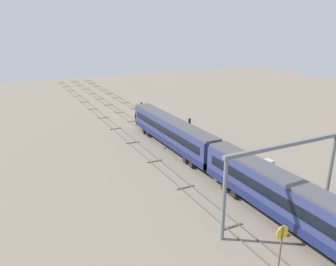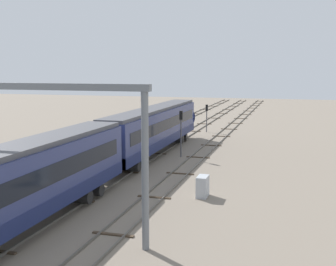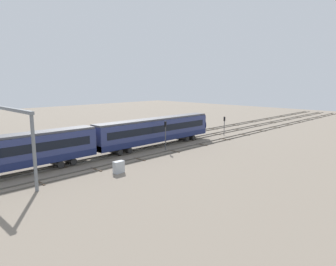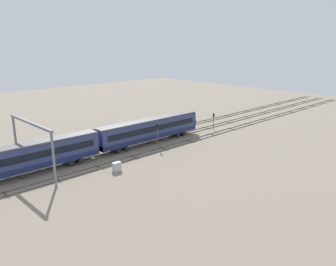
% 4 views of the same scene
% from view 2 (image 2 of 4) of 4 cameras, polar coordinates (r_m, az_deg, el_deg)
% --- Properties ---
extents(ground_plane, '(189.68, 189.68, 0.00)m').
position_cam_2_polar(ground_plane, '(42.36, -3.43, -3.81)').
color(ground_plane, gray).
extents(track_near_foreground, '(173.68, 2.40, 0.16)m').
position_cam_2_polar(track_near_foreground, '(41.03, 2.87, -4.11)').
color(track_near_foreground, '#59544C').
rests_on(track_near_foreground, ground).
extents(track_with_train, '(173.68, 2.40, 0.16)m').
position_cam_2_polar(track_with_train, '(42.35, -3.43, -3.72)').
color(track_with_train, '#59544C').
rests_on(track_with_train, ground).
extents(track_middle, '(173.68, 2.40, 0.16)m').
position_cam_2_polar(track_middle, '(44.14, -9.27, -3.31)').
color(track_middle, '#59544C').
rests_on(track_middle, ground).
extents(overhead_gantry, '(0.40, 14.48, 8.24)m').
position_cam_2_polar(overhead_gantry, '(24.18, -18.78, 0.91)').
color(overhead_gantry, slate).
rests_on(overhead_gantry, ground).
extents(signal_light_trackside_approach, '(0.31, 0.32, 3.91)m').
position_cam_2_polar(signal_light_trackside_approach, '(62.18, 5.08, 2.51)').
color(signal_light_trackside_approach, '#4C4C51').
rests_on(signal_light_trackside_approach, ground).
extents(signal_light_trackside_departure, '(0.31, 0.32, 4.75)m').
position_cam_2_polar(signal_light_trackside_departure, '(44.19, 1.72, 0.78)').
color(signal_light_trackside_departure, '#4C4C51').
rests_on(signal_light_trackside_departure, ground).
extents(relay_cabinet, '(1.36, 0.72, 1.49)m').
position_cam_2_polar(relay_cabinet, '(31.02, 4.54, -6.98)').
color(relay_cabinet, '#B2B7BC').
rests_on(relay_cabinet, ground).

